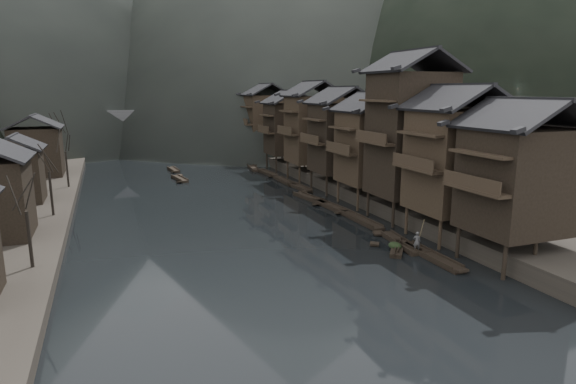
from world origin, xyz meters
name	(u,v)px	position (x,y,z in m)	size (l,w,h in m)	color
water	(264,257)	(0.00, 0.00, 0.00)	(300.00, 300.00, 0.00)	black
right_bank	(380,158)	(35.00, 40.00, 0.90)	(40.00, 200.00, 1.80)	#2D2823
stilt_houses	(348,124)	(17.28, 19.22, 8.85)	(9.00, 67.60, 17.09)	black
left_houses	(9,165)	(-20.50, 20.12, 5.66)	(8.10, 53.20, 8.73)	black
bare_trees	(45,156)	(-17.00, 18.47, 6.55)	(3.95, 62.03, 7.91)	black
moored_sampans	(286,183)	(12.14, 27.56, 0.20)	(3.29, 72.69, 0.47)	black
midriver_boats	(171,162)	(-0.45, 54.10, 0.20)	(8.33, 43.67, 0.45)	black
stone_bridge	(161,128)	(0.00, 72.00, 5.11)	(40.00, 6.00, 9.00)	#4C4C4F
hero_sampan	(397,248)	(10.79, -2.42, 0.20)	(3.37, 4.09, 0.43)	black
cargo_heap	(395,242)	(10.66, -2.25, 0.73)	(1.00, 1.31, 0.60)	black
boatman	(417,239)	(11.75, -3.69, 1.27)	(0.61, 0.40, 1.68)	#4F4F52
bamboo_pole	(421,206)	(11.95, -3.69, 4.00)	(0.06, 0.06, 4.42)	#8C7A51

